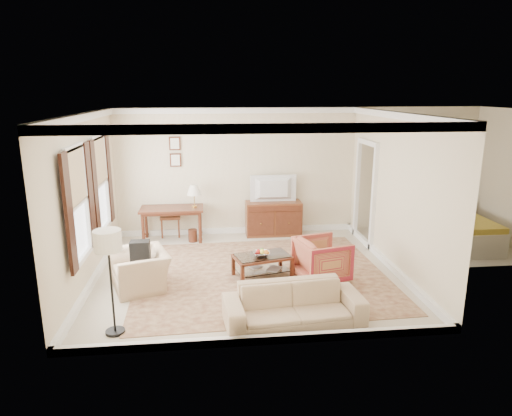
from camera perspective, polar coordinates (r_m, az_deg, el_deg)
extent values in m
cube|color=beige|center=(8.51, -1.13, -8.06)|extent=(5.50, 5.00, 0.01)
cube|color=white|center=(7.87, -1.24, 11.83)|extent=(5.50, 5.00, 0.01)
cube|color=#EFE2C3|center=(10.51, -2.39, 4.54)|extent=(5.50, 0.01, 2.90)
cube|color=#EFE2C3|center=(5.67, 1.06, -4.15)|extent=(5.50, 0.01, 2.90)
cube|color=#EFE2C3|center=(8.30, -20.45, 0.94)|extent=(0.01, 5.00, 2.90)
cube|color=#EFE2C3|center=(8.74, 17.08, 1.87)|extent=(0.01, 5.00, 2.90)
cube|color=beige|center=(10.76, 21.51, -4.22)|extent=(3.00, 2.70, 0.01)
cube|color=#EFE2C3|center=(11.20, 29.03, 3.34)|extent=(0.01, 2.70, 2.90)
cube|color=#592B1D|center=(8.40, 0.62, -8.34)|extent=(4.58, 3.96, 0.01)
cube|color=#532617|center=(10.24, -10.48, -0.09)|extent=(1.38, 0.69, 0.05)
cylinder|color=#532617|center=(10.15, -13.93, -2.62)|extent=(0.07, 0.07, 0.71)
cylinder|color=#532617|center=(10.05, -7.02, -2.45)|extent=(0.07, 0.07, 0.71)
cylinder|color=#532617|center=(10.66, -13.57, -1.78)|extent=(0.07, 0.07, 0.71)
cylinder|color=#532617|center=(10.56, -6.99, -1.62)|extent=(0.07, 0.07, 0.71)
cube|color=brown|center=(10.57, 2.19, -1.29)|extent=(1.27, 0.49, 0.78)
imported|color=black|center=(10.34, 2.26, 3.46)|extent=(1.01, 0.58, 0.13)
cube|color=#532617|center=(8.18, 0.79, -6.14)|extent=(1.10, 0.80, 0.04)
cube|color=silver|center=(8.17, 0.80, -5.92)|extent=(1.03, 0.73, 0.01)
cube|color=silver|center=(8.27, 0.79, -7.70)|extent=(1.00, 0.71, 0.02)
cube|color=#532617|center=(7.88, -1.71, -8.47)|extent=(0.07, 0.07, 0.38)
cube|color=#532617|center=(8.20, 4.51, -7.57)|extent=(0.07, 0.07, 0.38)
cube|color=#532617|center=(8.34, -2.87, -7.16)|extent=(0.07, 0.07, 0.38)
cube|color=#532617|center=(8.64, 3.06, -6.37)|extent=(0.07, 0.07, 0.38)
imported|color=silver|center=(8.11, 0.69, -5.66)|extent=(0.42, 0.42, 0.10)
imported|color=brown|center=(8.30, -0.86, -7.43)|extent=(0.26, 0.17, 0.38)
imported|color=brown|center=(8.29, 1.57, -7.49)|extent=(0.26, 0.16, 0.38)
imported|color=maroon|center=(8.12, 8.25, -6.15)|extent=(0.94, 0.98, 0.84)
imported|color=tan|center=(7.98, -14.27, -6.77)|extent=(0.93, 1.14, 0.87)
cube|color=black|center=(7.92, -14.29, -5.04)|extent=(0.35, 0.39, 0.40)
imported|color=tan|center=(6.64, 4.76, -11.23)|extent=(2.02, 0.75, 0.77)
cylinder|color=black|center=(6.84, -17.17, -14.53)|extent=(0.27, 0.27, 0.04)
cylinder|color=black|center=(6.57, -17.58, -9.78)|extent=(0.03, 0.03, 1.25)
cylinder|color=silver|center=(6.32, -18.07, -3.88)|extent=(0.37, 0.37, 0.28)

